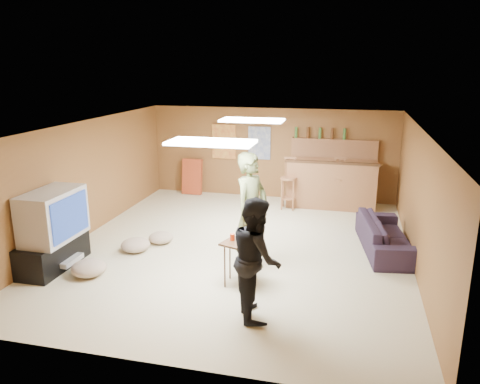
% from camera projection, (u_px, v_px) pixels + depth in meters
% --- Properties ---
extents(ground, '(7.00, 7.00, 0.00)m').
position_uv_depth(ground, '(237.00, 248.00, 8.46)').
color(ground, beige).
rests_on(ground, ground).
extents(ceiling, '(6.00, 7.00, 0.02)m').
position_uv_depth(ceiling, '(237.00, 127.00, 7.88)').
color(ceiling, silver).
rests_on(ceiling, ground).
extents(wall_back, '(6.00, 0.02, 2.20)m').
position_uv_depth(wall_back, '(272.00, 153.00, 11.45)').
color(wall_back, brown).
rests_on(wall_back, ground).
extents(wall_front, '(6.00, 0.02, 2.20)m').
position_uv_depth(wall_front, '(157.00, 274.00, 4.89)').
color(wall_front, brown).
rests_on(wall_front, ground).
extents(wall_left, '(0.02, 7.00, 2.20)m').
position_uv_depth(wall_left, '(84.00, 180.00, 8.85)').
color(wall_left, brown).
rests_on(wall_left, ground).
extents(wall_right, '(0.02, 7.00, 2.20)m').
position_uv_depth(wall_right, '(419.00, 201.00, 7.49)').
color(wall_right, brown).
rests_on(wall_right, ground).
extents(tv_stand, '(0.55, 1.30, 0.50)m').
position_uv_depth(tv_stand, '(53.00, 253.00, 7.61)').
color(tv_stand, black).
rests_on(tv_stand, ground).
extents(dvd_box, '(0.35, 0.50, 0.08)m').
position_uv_depth(dvd_box, '(66.00, 260.00, 7.58)').
color(dvd_box, '#B2B2B7').
rests_on(dvd_box, tv_stand).
extents(tv_body, '(0.60, 1.10, 0.80)m').
position_uv_depth(tv_body, '(53.00, 215.00, 7.42)').
color(tv_body, '#B2B2B7').
rests_on(tv_body, tv_stand).
extents(tv_screen, '(0.02, 0.95, 0.65)m').
position_uv_depth(tv_screen, '(70.00, 217.00, 7.35)').
color(tv_screen, navy).
rests_on(tv_screen, tv_body).
extents(bar_counter, '(2.00, 0.60, 1.10)m').
position_uv_depth(bar_counter, '(331.00, 184.00, 10.74)').
color(bar_counter, brown).
rests_on(bar_counter, ground).
extents(bar_lip, '(2.10, 0.12, 0.05)m').
position_uv_depth(bar_lip, '(332.00, 163.00, 10.36)').
color(bar_lip, '#3D2413').
rests_on(bar_lip, bar_counter).
extents(bar_shelf, '(2.00, 0.18, 0.05)m').
position_uv_depth(bar_shelf, '(334.00, 140.00, 10.91)').
color(bar_shelf, brown).
rests_on(bar_shelf, bar_backing).
extents(bar_backing, '(2.00, 0.14, 0.60)m').
position_uv_depth(bar_backing, '(334.00, 153.00, 11.01)').
color(bar_backing, brown).
rests_on(bar_backing, bar_counter).
extents(poster_left, '(0.60, 0.03, 0.85)m').
position_uv_depth(poster_left, '(224.00, 142.00, 11.62)').
color(poster_left, '#BF3F26').
rests_on(poster_left, wall_back).
extents(poster_right, '(0.55, 0.03, 0.80)m').
position_uv_depth(poster_right, '(259.00, 143.00, 11.42)').
color(poster_right, '#334C99').
rests_on(poster_right, wall_back).
extents(folding_chair_stack, '(0.50, 0.26, 0.91)m').
position_uv_depth(folding_chair_stack, '(192.00, 177.00, 11.89)').
color(folding_chair_stack, '#AC3F1F').
rests_on(folding_chair_stack, ground).
extents(ceiling_panel_front, '(1.20, 0.60, 0.04)m').
position_uv_depth(ceiling_panel_front, '(211.00, 142.00, 6.48)').
color(ceiling_panel_front, white).
rests_on(ceiling_panel_front, ceiling).
extents(ceiling_panel_back, '(1.20, 0.60, 0.04)m').
position_uv_depth(ceiling_panel_back, '(252.00, 120.00, 9.01)').
color(ceiling_panel_back, white).
rests_on(ceiling_panel_back, ceiling).
extents(person_olive, '(0.69, 0.82, 1.92)m').
position_uv_depth(person_olive, '(251.00, 213.00, 7.36)').
color(person_olive, '#5D673C').
rests_on(person_olive, ground).
extents(person_black, '(0.85, 0.95, 1.61)m').
position_uv_depth(person_black, '(256.00, 258.00, 6.02)').
color(person_black, black).
rests_on(person_black, ground).
extents(sofa, '(1.05, 2.06, 0.57)m').
position_uv_depth(sofa, '(386.00, 235.00, 8.29)').
color(sofa, black).
rests_on(sofa, ground).
extents(tray_table, '(0.62, 0.55, 0.67)m').
position_uv_depth(tray_table, '(240.00, 264.00, 6.99)').
color(tray_table, '#3D2413').
rests_on(tray_table, ground).
extents(cup_red_near, '(0.09, 0.09, 0.10)m').
position_uv_depth(cup_red_near, '(232.00, 237.00, 6.99)').
color(cup_red_near, red).
rests_on(cup_red_near, tray_table).
extents(cup_red_far, '(0.11, 0.11, 0.12)m').
position_uv_depth(cup_red_far, '(243.00, 242.00, 6.78)').
color(cup_red_far, red).
rests_on(cup_red_far, tray_table).
extents(cup_blue, '(0.10, 0.10, 0.10)m').
position_uv_depth(cup_blue, '(250.00, 238.00, 6.94)').
color(cup_blue, navy).
rests_on(cup_blue, tray_table).
extents(bar_stool_left, '(0.50, 0.50, 1.25)m').
position_uv_depth(bar_stool_left, '(289.00, 182.00, 10.60)').
color(bar_stool_left, brown).
rests_on(bar_stool_left, ground).
extents(bar_stool_right, '(0.51, 0.51, 1.33)m').
position_uv_depth(bar_stool_right, '(339.00, 181.00, 10.54)').
color(bar_stool_right, brown).
rests_on(bar_stool_right, ground).
extents(cushion_near_tv, '(0.56, 0.56, 0.23)m').
position_uv_depth(cushion_near_tv, '(135.00, 245.00, 8.30)').
color(cushion_near_tv, tan).
rests_on(cushion_near_tv, ground).
extents(cushion_mid, '(0.53, 0.53, 0.20)m').
position_uv_depth(cushion_mid, '(161.00, 238.00, 8.69)').
color(cushion_mid, tan).
rests_on(cushion_mid, ground).
extents(cushion_far, '(0.70, 0.70, 0.25)m').
position_uv_depth(cushion_far, '(89.00, 268.00, 7.35)').
color(cushion_far, tan).
rests_on(cushion_far, ground).
extents(bottle_row, '(1.20, 0.08, 0.26)m').
position_uv_depth(bottle_row, '(320.00, 133.00, 10.93)').
color(bottle_row, '#3F7233').
rests_on(bottle_row, bar_shelf).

